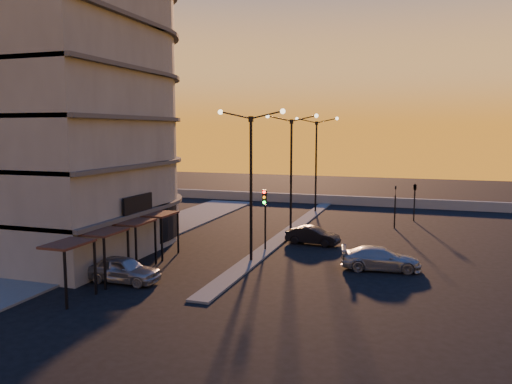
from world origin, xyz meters
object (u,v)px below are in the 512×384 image
(traffic_light_main, at_px, (265,210))
(car_hatchback, at_px, (123,269))
(car_sedan, at_px, (313,236))
(streetlamp_mid, at_px, (291,163))
(car_wagon, at_px, (381,259))

(traffic_light_main, relative_size, car_hatchback, 1.02)
(traffic_light_main, bearing_deg, car_sedan, 49.22)
(traffic_light_main, bearing_deg, streetlamp_mid, 90.00)
(car_hatchback, distance_m, car_sedan, 14.52)
(streetlamp_mid, bearing_deg, traffic_light_main, -90.00)
(streetlamp_mid, bearing_deg, car_wagon, -49.66)
(traffic_light_main, xyz_separation_m, car_sedan, (2.69, 3.11, -2.25))
(car_sedan, bearing_deg, traffic_light_main, 146.28)
(car_hatchback, height_order, car_sedan, car_hatchback)
(streetlamp_mid, height_order, car_hatchback, streetlamp_mid)
(streetlamp_mid, relative_size, car_wagon, 2.04)
(car_hatchback, bearing_deg, car_sedan, -32.32)
(car_hatchback, relative_size, car_sedan, 1.08)
(traffic_light_main, xyz_separation_m, car_wagon, (7.88, -2.15, -2.21))
(streetlamp_mid, xyz_separation_m, car_hatchback, (-5.26, -16.17, -4.88))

